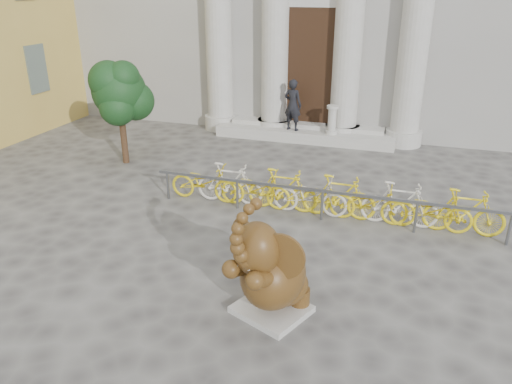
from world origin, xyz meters
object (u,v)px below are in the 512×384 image
(elephant_statue, at_px, (271,272))
(bike_rack, at_px, (324,195))
(pedestrian, at_px, (293,105))
(tree, at_px, (120,92))

(elephant_statue, xyz_separation_m, bike_rack, (0.10, 3.90, -0.27))
(elephant_statue, height_order, pedestrian, elephant_statue)
(bike_rack, height_order, tree, tree)
(bike_rack, xyz_separation_m, tree, (-6.20, 1.78, 1.58))
(pedestrian, bearing_deg, tree, 57.16)
(bike_rack, bearing_deg, elephant_statue, -91.50)
(elephant_statue, height_order, tree, tree)
(elephant_statue, relative_size, bike_rack, 0.27)
(tree, height_order, pedestrian, tree)
(tree, distance_m, pedestrian, 5.60)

